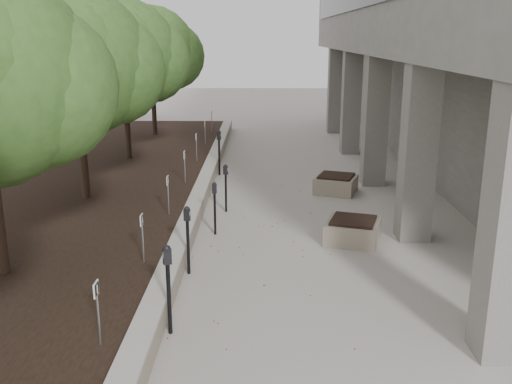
{
  "coord_description": "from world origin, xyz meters",
  "views": [
    {
      "loc": [
        -0.09,
        -6.54,
        4.58
      ],
      "look_at": [
        -0.24,
        6.35,
        1.01
      ],
      "focal_mm": 39.8,
      "sensor_mm": 36.0,
      "label": 1
    }
  ],
  "objects_px": {
    "parking_meter_4": "(226,188)",
    "planter_front": "(353,230)",
    "parking_meter_3": "(215,208)",
    "parking_meter_5": "(219,153)",
    "crabapple_tree_4": "(124,80)",
    "parking_meter_1": "(169,290)",
    "crabapple_tree_5": "(152,71)",
    "planter_back": "(336,184)",
    "parking_meter_2": "(188,240)",
    "crabapple_tree_3": "(78,94)"
  },
  "relations": [
    {
      "from": "crabapple_tree_4",
      "to": "parking_meter_4",
      "type": "height_order",
      "value": "crabapple_tree_4"
    },
    {
      "from": "crabapple_tree_4",
      "to": "parking_meter_5",
      "type": "height_order",
      "value": "crabapple_tree_4"
    },
    {
      "from": "crabapple_tree_3",
      "to": "crabapple_tree_5",
      "type": "xyz_separation_m",
      "value": [
        0.0,
        10.0,
        0.0
      ]
    },
    {
      "from": "parking_meter_4",
      "to": "crabapple_tree_4",
      "type": "bearing_deg",
      "value": 147.26
    },
    {
      "from": "crabapple_tree_4",
      "to": "parking_meter_3",
      "type": "bearing_deg",
      "value": -62.19
    },
    {
      "from": "parking_meter_4",
      "to": "planter_front",
      "type": "xyz_separation_m",
      "value": [
        3.05,
        -2.25,
        -0.38
      ]
    },
    {
      "from": "parking_meter_4",
      "to": "crabapple_tree_3",
      "type": "bearing_deg",
      "value": -159.5
    },
    {
      "from": "crabapple_tree_3",
      "to": "parking_meter_3",
      "type": "height_order",
      "value": "crabapple_tree_3"
    },
    {
      "from": "parking_meter_2",
      "to": "planter_back",
      "type": "distance_m",
      "value": 7.14
    },
    {
      "from": "parking_meter_1",
      "to": "parking_meter_5",
      "type": "distance_m",
      "value": 10.6
    },
    {
      "from": "parking_meter_4",
      "to": "planter_front",
      "type": "height_order",
      "value": "parking_meter_4"
    },
    {
      "from": "parking_meter_4",
      "to": "planter_front",
      "type": "bearing_deg",
      "value": -15.89
    },
    {
      "from": "planter_front",
      "to": "planter_back",
      "type": "distance_m",
      "value": 4.24
    },
    {
      "from": "parking_meter_2",
      "to": "planter_front",
      "type": "bearing_deg",
      "value": 37.77
    },
    {
      "from": "crabapple_tree_5",
      "to": "planter_back",
      "type": "distance_m",
      "value": 10.96
    },
    {
      "from": "parking_meter_1",
      "to": "parking_meter_3",
      "type": "bearing_deg",
      "value": 65.36
    },
    {
      "from": "crabapple_tree_3",
      "to": "parking_meter_4",
      "type": "xyz_separation_m",
      "value": [
        3.73,
        -0.0,
        -2.47
      ]
    },
    {
      "from": "crabapple_tree_3",
      "to": "parking_meter_2",
      "type": "height_order",
      "value": "crabapple_tree_3"
    },
    {
      "from": "parking_meter_3",
      "to": "crabapple_tree_3",
      "type": "bearing_deg",
      "value": 154.29
    },
    {
      "from": "planter_back",
      "to": "parking_meter_3",
      "type": "bearing_deg",
      "value": -131.32
    },
    {
      "from": "crabapple_tree_5",
      "to": "parking_meter_5",
      "type": "height_order",
      "value": "crabapple_tree_5"
    },
    {
      "from": "planter_front",
      "to": "planter_back",
      "type": "bearing_deg",
      "value": 88.12
    },
    {
      "from": "parking_meter_1",
      "to": "crabapple_tree_5",
      "type": "bearing_deg",
      "value": 80.68
    },
    {
      "from": "crabapple_tree_3",
      "to": "parking_meter_3",
      "type": "distance_m",
      "value": 4.72
    },
    {
      "from": "parking_meter_2",
      "to": "planter_back",
      "type": "bearing_deg",
      "value": 68.87
    },
    {
      "from": "parking_meter_2",
      "to": "parking_meter_4",
      "type": "relative_size",
      "value": 1.08
    },
    {
      "from": "parking_meter_1",
      "to": "planter_back",
      "type": "xyz_separation_m",
      "value": [
        3.67,
        8.45,
        -0.48
      ]
    },
    {
      "from": "parking_meter_4",
      "to": "planter_back",
      "type": "relative_size",
      "value": 1.13
    },
    {
      "from": "crabapple_tree_5",
      "to": "parking_meter_4",
      "type": "bearing_deg",
      "value": -69.52
    },
    {
      "from": "crabapple_tree_4",
      "to": "parking_meter_1",
      "type": "relative_size",
      "value": 3.63
    },
    {
      "from": "parking_meter_2",
      "to": "parking_meter_5",
      "type": "relative_size",
      "value": 0.91
    },
    {
      "from": "parking_meter_2",
      "to": "parking_meter_3",
      "type": "xyz_separation_m",
      "value": [
        0.34,
        2.31,
        -0.06
      ]
    },
    {
      "from": "parking_meter_1",
      "to": "planter_back",
      "type": "relative_size",
      "value": 1.29
    },
    {
      "from": "parking_meter_1",
      "to": "planter_back",
      "type": "distance_m",
      "value": 9.22
    },
    {
      "from": "parking_meter_1",
      "to": "planter_front",
      "type": "distance_m",
      "value": 5.52
    },
    {
      "from": "parking_meter_4",
      "to": "parking_meter_5",
      "type": "distance_m",
      "value": 4.17
    },
    {
      "from": "parking_meter_5",
      "to": "planter_back",
      "type": "xyz_separation_m",
      "value": [
        3.67,
        -2.16,
        -0.5
      ]
    },
    {
      "from": "crabapple_tree_5",
      "to": "parking_meter_1",
      "type": "xyz_separation_m",
      "value": [
        3.25,
        -16.46,
        -2.37
      ]
    },
    {
      "from": "crabapple_tree_3",
      "to": "planter_back",
      "type": "xyz_separation_m",
      "value": [
        6.92,
        1.99,
        -2.85
      ]
    },
    {
      "from": "parking_meter_3",
      "to": "parking_meter_5",
      "type": "relative_size",
      "value": 0.84
    },
    {
      "from": "parking_meter_1",
      "to": "parking_meter_5",
      "type": "relative_size",
      "value": 0.97
    },
    {
      "from": "crabapple_tree_3",
      "to": "parking_meter_2",
      "type": "relative_size",
      "value": 3.88
    },
    {
      "from": "parking_meter_2",
      "to": "planter_back",
      "type": "xyz_separation_m",
      "value": [
        3.67,
        6.1,
        -0.43
      ]
    },
    {
      "from": "parking_meter_5",
      "to": "parking_meter_1",
      "type": "bearing_deg",
      "value": -78.93
    },
    {
      "from": "parking_meter_1",
      "to": "crabapple_tree_4",
      "type": "bearing_deg",
      "value": 85.35
    },
    {
      "from": "crabapple_tree_4",
      "to": "parking_meter_2",
      "type": "xyz_separation_m",
      "value": [
        3.25,
        -9.11,
        -2.42
      ]
    },
    {
      "from": "crabapple_tree_3",
      "to": "parking_meter_2",
      "type": "xyz_separation_m",
      "value": [
        3.25,
        -4.11,
        -2.42
      ]
    },
    {
      "from": "crabapple_tree_3",
      "to": "crabapple_tree_5",
      "type": "relative_size",
      "value": 1.0
    },
    {
      "from": "crabapple_tree_5",
      "to": "parking_meter_2",
      "type": "bearing_deg",
      "value": -77.03
    },
    {
      "from": "crabapple_tree_4",
      "to": "planter_back",
      "type": "xyz_separation_m",
      "value": [
        6.92,
        -3.01,
        -2.85
      ]
    }
  ]
}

